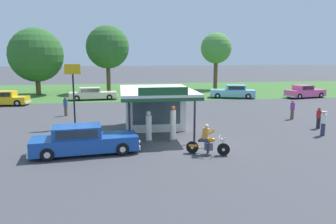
% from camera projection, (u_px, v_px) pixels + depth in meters
% --- Properties ---
extents(ground_plane, '(300.00, 300.00, 0.00)m').
position_uv_depth(ground_plane, '(194.00, 144.00, 18.85)').
color(ground_plane, '#424247').
extents(grass_verge_strip, '(120.00, 24.00, 0.01)m').
position_uv_depth(grass_verge_strip, '(148.00, 90.00, 48.09)').
color(grass_verge_strip, '#3D6B2D').
rests_on(grass_verge_strip, ground).
extents(service_station_kiosk, '(4.64, 6.94, 3.30)m').
position_uv_depth(service_station_kiosk, '(154.00, 105.00, 22.58)').
color(service_station_kiosk, silver).
rests_on(service_station_kiosk, ground).
extents(gas_pump_nearside, '(0.44, 0.44, 1.85)m').
position_uv_depth(gas_pump_nearside, '(149.00, 128.00, 19.19)').
color(gas_pump_nearside, slate).
rests_on(gas_pump_nearside, ground).
extents(gas_pump_offside, '(0.44, 0.44, 2.11)m').
position_uv_depth(gas_pump_offside, '(173.00, 125.00, 19.38)').
color(gas_pump_offside, slate).
rests_on(gas_pump_offside, ground).
extents(motorcycle_with_rider, '(2.11, 1.03, 1.58)m').
position_uv_depth(motorcycle_with_rider, '(207.00, 142.00, 16.69)').
color(motorcycle_with_rider, black).
rests_on(motorcycle_with_rider, ground).
extents(featured_classic_sedan, '(5.65, 2.38, 1.50)m').
position_uv_depth(featured_classic_sedan, '(84.00, 141.00, 16.78)').
color(featured_classic_sedan, '#19479E').
rests_on(featured_classic_sedan, ground).
extents(parked_car_back_row_right, '(4.91, 2.13, 1.47)m').
position_uv_depth(parked_car_back_row_right, '(5.00, 99.00, 33.29)').
color(parked_car_back_row_right, gold).
rests_on(parked_car_back_row_right, ground).
extents(parked_car_back_row_far_right, '(5.69, 3.33, 1.55)m').
position_uv_depth(parked_car_back_row_far_right, '(233.00, 92.00, 39.25)').
color(parked_car_back_row_far_right, '#7AC6D1').
rests_on(parked_car_back_row_far_right, ground).
extents(parked_car_back_row_left, '(5.24, 2.83, 1.53)m').
position_uv_depth(parked_car_back_row_left, '(305.00, 92.00, 39.39)').
color(parked_car_back_row_left, '#E55993').
rests_on(parked_car_back_row_left, ground).
extents(parked_car_back_row_centre_left, '(5.34, 2.31, 1.47)m').
position_uv_depth(parked_car_back_row_centre_left, '(176.00, 94.00, 37.80)').
color(parked_car_back_row_centre_left, '#7AC6D1').
rests_on(parked_car_back_row_centre_left, ground).
extents(parked_car_back_row_centre_right, '(5.63, 2.26, 1.41)m').
position_uv_depth(parked_car_back_row_centre_right, '(93.00, 94.00, 37.65)').
color(parked_car_back_row_centre_right, beige).
rests_on(parked_car_back_row_centre_right, ground).
extents(bystander_leaning_by_kiosk, '(0.34, 0.34, 1.62)m').
position_uv_depth(bystander_leaning_by_kiosk, '(66.00, 106.00, 27.43)').
color(bystander_leaning_by_kiosk, brown).
rests_on(bystander_leaning_by_kiosk, ground).
extents(bystander_standing_back_lot, '(0.35, 0.35, 1.58)m').
position_uv_depth(bystander_standing_back_lot, '(323.00, 123.00, 20.63)').
color(bystander_standing_back_lot, '#2D3351').
rests_on(bystander_standing_back_lot, ground).
extents(bystander_chatting_near_pumps, '(0.34, 0.34, 1.53)m').
position_uv_depth(bystander_chatting_near_pumps, '(292.00, 109.00, 25.99)').
color(bystander_chatting_near_pumps, brown).
rests_on(bystander_chatting_near_pumps, ground).
extents(bystander_admiring_sedan, '(0.34, 0.34, 1.48)m').
position_uv_depth(bystander_admiring_sedan, '(319.00, 118.00, 22.66)').
color(bystander_admiring_sedan, black).
rests_on(bystander_admiring_sedan, ground).
extents(tree_oak_far_left, '(6.85, 6.85, 8.53)m').
position_uv_depth(tree_oak_far_left, '(36.00, 56.00, 41.79)').
color(tree_oak_far_left, brown).
rests_on(tree_oak_far_left, ground).
extents(tree_oak_distant_spare, '(4.55, 4.55, 8.41)m').
position_uv_depth(tree_oak_distant_spare, '(216.00, 49.00, 48.52)').
color(tree_oak_distant_spare, brown).
rests_on(tree_oak_distant_spare, ground).
extents(tree_oak_far_right, '(5.81, 5.81, 9.08)m').
position_uv_depth(tree_oak_far_right, '(108.00, 47.00, 44.24)').
color(tree_oak_far_right, brown).
rests_on(tree_oak_far_right, ground).
extents(roadside_pole_sign, '(1.10, 0.12, 4.44)m').
position_uv_depth(roadside_pole_sign, '(73.00, 84.00, 22.83)').
color(roadside_pole_sign, black).
rests_on(roadside_pole_sign, ground).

